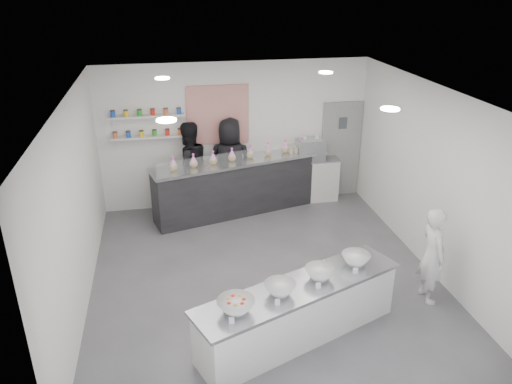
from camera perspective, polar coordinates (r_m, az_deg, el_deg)
The scene contains 26 objects.
floor at distance 8.29m, azimuth 0.97°, elevation -9.63°, with size 6.00×6.00×0.00m, color #515156.
ceiling at distance 7.10m, azimuth 1.13°, elevation 11.06°, with size 6.00×6.00×0.00m, color white.
back_wall at distance 10.34m, azimuth -2.38°, elevation 6.50°, with size 5.50×5.50×0.00m, color white.
left_wall at distance 7.55m, azimuth -19.87°, elevation -1.67°, with size 6.00×6.00×0.00m, color white.
right_wall at distance 8.53m, azimuth 19.45°, elevation 1.31°, with size 6.00×6.00×0.00m, color white.
back_door at distance 11.01m, azimuth 9.65°, elevation 4.79°, with size 0.88×0.04×2.10m, color gray.
pattern_panel at distance 10.15m, azimuth -4.37°, elevation 8.76°, with size 1.25×0.03×1.20m, color red.
jar_shelf_lower at distance 10.12m, azimuth -12.20°, elevation 6.19°, with size 1.45×0.22×0.04m, color silver.
jar_shelf_upper at distance 10.01m, azimuth -12.40°, elevation 8.48°, with size 1.45×0.22×0.04m, color silver.
preserve_jars at distance 10.02m, azimuth -12.34°, elevation 7.68°, with size 1.45×0.10×0.56m, color #DC693B, non-canonical shape.
downlight_0 at distance 5.99m, azimuth -10.20°, elevation 8.09°, with size 0.24×0.24×0.02m, color white.
downlight_1 at distance 6.62m, azimuth 15.08°, elevation 9.16°, with size 0.24×0.24×0.02m, color white.
downlight_2 at distance 8.52m, azimuth -10.66°, elevation 12.66°, with size 0.24×0.24×0.02m, color white.
downlight_3 at distance 8.98m, azimuth 7.98°, elevation 13.39°, with size 0.24×0.24×0.02m, color white.
prep_counter at distance 6.87m, azimuth 4.95°, elevation -13.48°, with size 2.99×0.68×0.82m, color silver.
back_bar at distance 10.21m, azimuth -1.65°, elevation 0.71°, with size 3.67×0.67×1.14m, color black.
sneeze_guard at distance 9.68m, azimuth -0.93°, elevation 3.99°, with size 3.61×0.02×0.31m, color white.
espresso_ledge at distance 10.81m, azimuth 6.04°, elevation 1.37°, with size 1.27×0.40×0.94m, color silver.
espresso_machine at distance 10.57m, azimuth 6.23°, elevation 4.81°, with size 0.56×0.39×0.43m, color #93969E.
cup_stacks at distance 10.49m, azimuth 4.20°, elevation 4.37°, with size 0.24×0.24×0.30m, color tan, non-canonical shape.
prep_bowls at distance 6.59m, azimuth 5.10°, elevation -10.09°, with size 2.36×0.51×0.16m, color white, non-canonical shape.
label_cards at distance 6.19m, azimuth 4.50°, elevation -13.09°, with size 2.01×0.04×0.07m, color white, non-canonical shape.
cookie_bags at distance 9.96m, azimuth -1.70°, elevation 4.46°, with size 2.96×0.16×0.28m, color #FF99E6, non-canonical shape.
woman_prep at distance 7.83m, azimuth 19.49°, elevation -6.83°, with size 0.55×0.36×1.51m, color silver.
staff_left at distance 10.20m, azimuth -7.71°, elevation 2.78°, with size 0.92×0.72×1.90m, color black.
staff_right at distance 10.27m, azimuth -2.95°, elevation 3.20°, with size 0.94×0.61×1.93m, color black.
Camera 1 is at (-1.44, -6.78, 4.55)m, focal length 35.00 mm.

